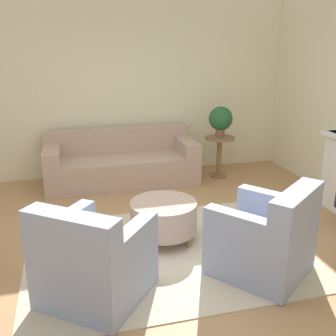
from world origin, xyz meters
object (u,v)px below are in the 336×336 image
armchair_right (266,240)px  couch (122,164)px  potted_plant_on_side_table (221,119)px  armchair_left (93,263)px  ottoman_table (164,216)px  side_table (219,150)px

armchair_right → couch: bearing=108.1°
potted_plant_on_side_table → armchair_left: bearing=-128.8°
armchair_right → potted_plant_on_side_table: (0.64, 2.77, 0.60)m
ottoman_table → potted_plant_on_side_table: size_ratio=1.49×
side_table → armchair_right: bearing=-102.9°
side_table → potted_plant_on_side_table: potted_plant_on_side_table is taller
ottoman_table → side_table: 2.37m
armchair_left → ottoman_table: (0.82, 0.86, -0.06)m
armchair_left → ottoman_table: bearing=46.4°
couch → armchair_right: armchair_right is taller
couch → side_table: size_ratio=3.47×
armchair_left → side_table: bearing=51.2°
couch → armchair_left: 2.95m
armchair_left → armchair_right: bearing=0.0°
couch → armchair_left: size_ratio=2.06×
couch → side_table: bearing=-4.0°
ottoman_table → side_table: side_table is taller
couch → armchair_left: (-0.65, -2.88, 0.05)m
couch → side_table: (1.58, -0.11, 0.14)m
couch → ottoman_table: 2.02m
couch → armchair_right: size_ratio=2.06×
armchair_right → potted_plant_on_side_table: bearing=77.1°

